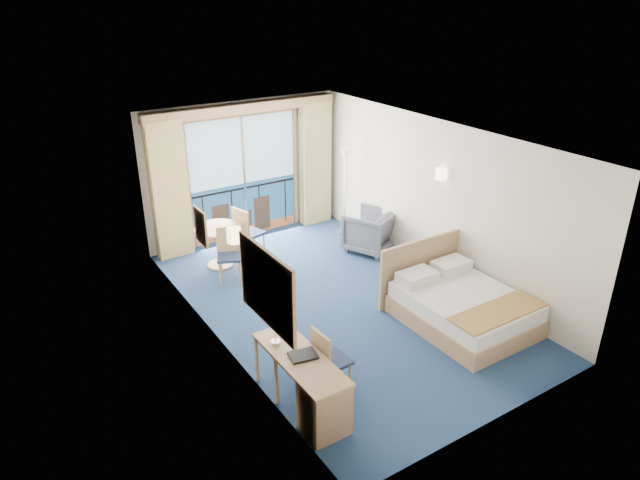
{
  "coord_description": "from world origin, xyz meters",
  "views": [
    {
      "loc": [
        -4.5,
        -6.55,
        4.66
      ],
      "look_at": [
        -0.17,
        0.2,
        1.06
      ],
      "focal_mm": 32.0,
      "sensor_mm": 36.0,
      "label": 1
    }
  ],
  "objects_px": {
    "bed": "(460,305)",
    "table_chair_a": "(246,230)",
    "floor_lamp": "(345,171)",
    "round_table": "(218,237)",
    "desk_chair": "(327,358)",
    "table_chair_b": "(229,251)",
    "armchair": "(370,231)",
    "desk": "(319,398)",
    "nightstand": "(431,266)"
  },
  "relations": [
    {
      "from": "bed",
      "to": "desk_chair",
      "type": "distance_m",
      "value": 2.58
    },
    {
      "from": "armchair",
      "to": "table_chair_a",
      "type": "height_order",
      "value": "table_chair_a"
    },
    {
      "from": "armchair",
      "to": "table_chair_b",
      "type": "bearing_deg",
      "value": -32.58
    },
    {
      "from": "desk",
      "to": "table_chair_b",
      "type": "height_order",
      "value": "table_chair_b"
    },
    {
      "from": "floor_lamp",
      "to": "desk_chair",
      "type": "bearing_deg",
      "value": -127.29
    },
    {
      "from": "desk",
      "to": "desk_chair",
      "type": "height_order",
      "value": "desk_chair"
    },
    {
      "from": "bed",
      "to": "table_chair_a",
      "type": "relative_size",
      "value": 1.93
    },
    {
      "from": "desk_chair",
      "to": "round_table",
      "type": "distance_m",
      "value": 3.99
    },
    {
      "from": "round_table",
      "to": "nightstand",
      "type": "bearing_deg",
      "value": -42.0
    },
    {
      "from": "floor_lamp",
      "to": "round_table",
      "type": "xyz_separation_m",
      "value": [
        -2.71,
        0.03,
        -0.77
      ]
    },
    {
      "from": "armchair",
      "to": "round_table",
      "type": "bearing_deg",
      "value": -43.92
    },
    {
      "from": "desk_chair",
      "to": "table_chair_b",
      "type": "relative_size",
      "value": 0.98
    },
    {
      "from": "nightstand",
      "to": "armchair",
      "type": "bearing_deg",
      "value": 93.94
    },
    {
      "from": "nightstand",
      "to": "round_table",
      "type": "distance_m",
      "value": 3.76
    },
    {
      "from": "desk",
      "to": "desk_chair",
      "type": "xyz_separation_m",
      "value": [
        0.41,
        0.44,
        0.12
      ]
    },
    {
      "from": "bed",
      "to": "table_chair_a",
      "type": "height_order",
      "value": "bed"
    },
    {
      "from": "bed",
      "to": "desk_chair",
      "type": "height_order",
      "value": "bed"
    },
    {
      "from": "bed",
      "to": "desk",
      "type": "bearing_deg",
      "value": -166.32
    },
    {
      "from": "armchair",
      "to": "table_chair_b",
      "type": "distance_m",
      "value": 2.75
    },
    {
      "from": "desk_chair",
      "to": "bed",
      "type": "bearing_deg",
      "value": -86.1
    },
    {
      "from": "armchair",
      "to": "floor_lamp",
      "type": "xyz_separation_m",
      "value": [
        0.03,
        0.89,
        0.95
      ]
    },
    {
      "from": "floor_lamp",
      "to": "table_chair_a",
      "type": "distance_m",
      "value": 2.3
    },
    {
      "from": "bed",
      "to": "desk",
      "type": "xyz_separation_m",
      "value": [
        -2.97,
        -0.72,
        0.1
      ]
    },
    {
      "from": "table_chair_a",
      "to": "desk",
      "type": "bearing_deg",
      "value": 148.67
    },
    {
      "from": "nightstand",
      "to": "desk_chair",
      "type": "xyz_separation_m",
      "value": [
        -3.08,
        -1.47,
        0.21
      ]
    },
    {
      "from": "armchair",
      "to": "floor_lamp",
      "type": "bearing_deg",
      "value": -117.04
    },
    {
      "from": "floor_lamp",
      "to": "table_chair_b",
      "type": "distance_m",
      "value": 2.93
    },
    {
      "from": "armchair",
      "to": "desk_chair",
      "type": "xyz_separation_m",
      "value": [
        -2.97,
        -3.06,
        0.12
      ]
    },
    {
      "from": "bed",
      "to": "table_chair_a",
      "type": "bearing_deg",
      "value": 114.96
    },
    {
      "from": "desk_chair",
      "to": "table_chair_b",
      "type": "xyz_separation_m",
      "value": [
        0.25,
        3.42,
        0.01
      ]
    },
    {
      "from": "bed",
      "to": "round_table",
      "type": "bearing_deg",
      "value": 121.48
    },
    {
      "from": "desk",
      "to": "round_table",
      "type": "distance_m",
      "value": 4.48
    },
    {
      "from": "bed",
      "to": "table_chair_b",
      "type": "distance_m",
      "value": 3.91
    },
    {
      "from": "desk_chair",
      "to": "nightstand",
      "type": "bearing_deg",
      "value": -66.87
    },
    {
      "from": "bed",
      "to": "nightstand",
      "type": "xyz_separation_m",
      "value": [
        0.52,
        1.19,
        0.01
      ]
    },
    {
      "from": "floor_lamp",
      "to": "desk_chair",
      "type": "height_order",
      "value": "floor_lamp"
    },
    {
      "from": "armchair",
      "to": "nightstand",
      "type": "bearing_deg",
      "value": 69.04
    },
    {
      "from": "table_chair_b",
      "to": "desk_chair",
      "type": "bearing_deg",
      "value": -69.11
    },
    {
      "from": "desk_chair",
      "to": "round_table",
      "type": "bearing_deg",
      "value": -6.57
    },
    {
      "from": "armchair",
      "to": "desk",
      "type": "relative_size",
      "value": 0.58
    },
    {
      "from": "bed",
      "to": "table_chair_b",
      "type": "bearing_deg",
      "value": 126.34
    },
    {
      "from": "desk",
      "to": "table_chair_a",
      "type": "distance_m",
      "value": 4.59
    },
    {
      "from": "table_chair_b",
      "to": "round_table",
      "type": "bearing_deg",
      "value": 110.17
    },
    {
      "from": "nightstand",
      "to": "table_chair_a",
      "type": "distance_m",
      "value": 3.37
    },
    {
      "from": "armchair",
      "to": "desk",
      "type": "distance_m",
      "value": 4.86
    },
    {
      "from": "armchair",
      "to": "desk_chair",
      "type": "bearing_deg",
      "value": 20.89
    },
    {
      "from": "bed",
      "to": "floor_lamp",
      "type": "height_order",
      "value": "floor_lamp"
    },
    {
      "from": "nightstand",
      "to": "table_chair_a",
      "type": "relative_size",
      "value": 0.58
    },
    {
      "from": "floor_lamp",
      "to": "desk",
      "type": "xyz_separation_m",
      "value": [
        -3.41,
        -4.39,
        -0.95
      ]
    },
    {
      "from": "bed",
      "to": "table_chair_b",
      "type": "relative_size",
      "value": 2.1
    }
  ]
}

